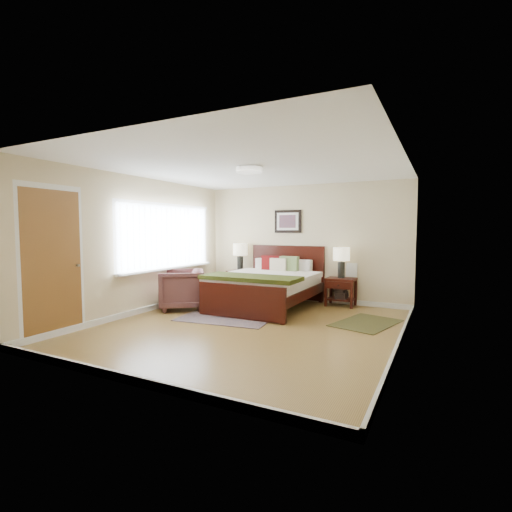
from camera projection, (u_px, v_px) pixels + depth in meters
The scene contains 18 objects.
floor at pixel (249, 327), 5.88m from camera, with size 5.00×5.00×0.00m, color olive.
back_wall at pixel (303, 243), 8.02m from camera, with size 4.50×0.04×2.50m, color beige.
front_wall at pixel (128, 259), 3.57m from camera, with size 4.50×0.04×2.50m, color beige.
left_wall at pixel (141, 245), 6.80m from camera, with size 0.04×5.00×2.50m, color beige.
right_wall at pixel (403, 252), 4.78m from camera, with size 0.04×5.00×2.50m, color beige.
ceiling at pixel (249, 167), 5.70m from camera, with size 4.50×5.00×0.02m, color white.
window at pixel (169, 238), 7.39m from camera, with size 0.11×2.72×1.32m.
door at pixel (53, 263), 5.25m from camera, with size 0.06×1.00×2.18m.
ceil_fixture at pixel (249, 169), 5.71m from camera, with size 0.44×0.44×0.08m.
bed at pixel (267, 281), 7.27m from camera, with size 1.79×2.17×1.17m.
wall_art at pixel (288, 221), 8.11m from camera, with size 0.62×0.05×0.50m.
nightstand_left at pixel (240, 276), 8.49m from camera, with size 0.51×0.46×0.61m.
nightstand_right at pixel (341, 289), 7.46m from camera, with size 0.57×0.43×0.57m.
lamp_left at pixel (240, 252), 8.47m from camera, with size 0.32×0.32×0.61m.
lamp_right at pixel (341, 257), 7.43m from camera, with size 0.32×0.32×0.61m.
armchair at pixel (181, 289), 7.18m from camera, with size 0.82×0.85×0.77m, color brown.
rug_persian at pixel (240, 311), 7.01m from camera, with size 1.58×2.23×0.01m, color #0C1A3E.
rug_navy at pixel (366, 323), 6.09m from camera, with size 0.79×1.19×0.01m, color black.
Camera 1 is at (2.71, -5.11, 1.53)m, focal length 26.00 mm.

